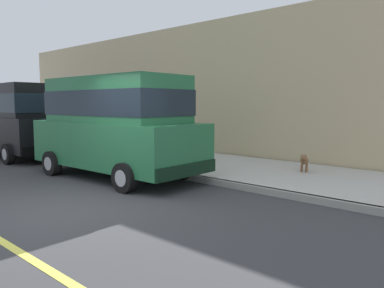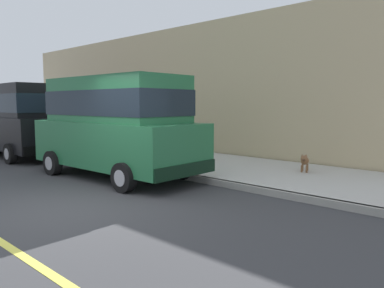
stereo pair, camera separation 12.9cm
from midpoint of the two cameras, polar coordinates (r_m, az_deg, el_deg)
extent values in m
plane|color=#38383A|center=(7.36, -16.96, -8.92)|extent=(80.00, 80.00, 0.00)
cube|color=gray|center=(9.29, 0.48, -5.09)|extent=(0.16, 64.00, 0.14)
cube|color=#B7B5AD|center=(10.66, 7.09, -3.69)|extent=(3.60, 64.00, 0.14)
cube|color=#23663D|center=(9.80, -10.92, 0.12)|extent=(2.04, 4.85, 1.10)
cube|color=#23663D|center=(9.75, -11.05, 6.56)|extent=(1.78, 3.85, 1.10)
cube|color=#19232D|center=(9.75, -11.04, 6.07)|extent=(1.82, 3.89, 0.61)
cube|color=black|center=(11.79, -17.84, -1.08)|extent=(1.87, 0.25, 0.28)
cube|color=black|center=(8.14, -0.72, -3.90)|extent=(1.87, 0.25, 0.28)
cylinder|color=black|center=(10.61, -19.86, -2.69)|extent=(0.24, 0.65, 0.64)
cylinder|color=#9E9EA3|center=(10.61, -19.86, -2.69)|extent=(0.25, 0.36, 0.35)
cylinder|color=black|center=(11.62, -11.61, -1.71)|extent=(0.24, 0.65, 0.64)
cylinder|color=#9E9EA3|center=(11.62, -11.61, -1.71)|extent=(0.25, 0.36, 0.35)
cylinder|color=black|center=(8.14, -9.77, -4.98)|extent=(0.24, 0.65, 0.64)
cylinder|color=#9E9EA3|center=(8.14, -9.77, -4.98)|extent=(0.25, 0.36, 0.35)
cylinder|color=black|center=(9.42, -0.69, -3.39)|extent=(0.24, 0.65, 0.64)
cylinder|color=#9E9EA3|center=(9.42, -0.69, -3.39)|extent=(0.25, 0.36, 0.35)
cube|color=#EAEACC|center=(11.48, -20.54, 1.52)|extent=(0.28, 0.09, 0.14)
cube|color=#EAEACC|center=(12.07, -15.59, 1.89)|extent=(0.28, 0.09, 0.14)
cube|color=black|center=(14.73, -24.03, 1.66)|extent=(1.98, 4.83, 1.10)
cube|color=black|center=(14.70, -24.22, 5.94)|extent=(1.73, 3.83, 1.10)
cube|color=#19232D|center=(14.70, -24.20, 5.62)|extent=(1.77, 3.87, 0.61)
cube|color=black|center=(12.62, -19.99, -0.70)|extent=(1.86, 0.23, 0.28)
cylinder|color=black|center=(16.51, -22.81, 0.21)|extent=(0.23, 0.64, 0.64)
cylinder|color=#9E9EA3|center=(16.51, -22.81, 0.21)|extent=(0.25, 0.36, 0.35)
cylinder|color=black|center=(13.06, -25.37, -1.33)|extent=(0.23, 0.64, 0.64)
cylinder|color=#9E9EA3|center=(13.06, -25.37, -1.33)|extent=(0.25, 0.36, 0.35)
cylinder|color=black|center=(13.83, -17.98, -0.66)|extent=(0.23, 0.64, 0.64)
cylinder|color=#9E9EA3|center=(13.83, -17.98, -0.66)|extent=(0.25, 0.36, 0.35)
cube|color=#EAEACC|center=(17.15, -25.18, 2.71)|extent=(0.28, 0.08, 0.14)
cylinder|color=black|center=(19.01, -25.97, 0.79)|extent=(0.24, 0.65, 0.64)
cylinder|color=#9E9EA3|center=(19.01, -25.97, 0.79)|extent=(0.25, 0.36, 0.35)
ellipsoid|color=brown|center=(10.13, 16.93, -2.42)|extent=(0.48, 0.36, 0.20)
cylinder|color=brown|center=(10.02, 17.19, -3.62)|extent=(0.05, 0.05, 0.18)
cylinder|color=brown|center=(10.02, 16.51, -3.59)|extent=(0.05, 0.05, 0.18)
cylinder|color=brown|center=(10.29, 17.28, -3.37)|extent=(0.05, 0.05, 0.18)
cylinder|color=brown|center=(10.29, 16.62, -3.35)|extent=(0.05, 0.05, 0.18)
sphere|color=brown|center=(9.83, 16.84, -2.14)|extent=(0.17, 0.17, 0.17)
ellipsoid|color=#432C1C|center=(9.74, 16.80, -2.33)|extent=(0.13, 0.11, 0.06)
cone|color=brown|center=(9.82, 17.15, -1.65)|extent=(0.06, 0.06, 0.07)
cone|color=brown|center=(9.83, 16.57, -1.63)|extent=(0.06, 0.06, 0.07)
cylinder|color=brown|center=(10.37, 17.04, -1.89)|extent=(0.12, 0.08, 0.13)
cube|color=tan|center=(15.65, -4.12, 7.91)|extent=(0.50, 20.00, 4.75)
camera|label=1|loc=(0.06, -89.62, 0.04)|focal=35.52mm
camera|label=2|loc=(0.06, 90.38, -0.04)|focal=35.52mm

